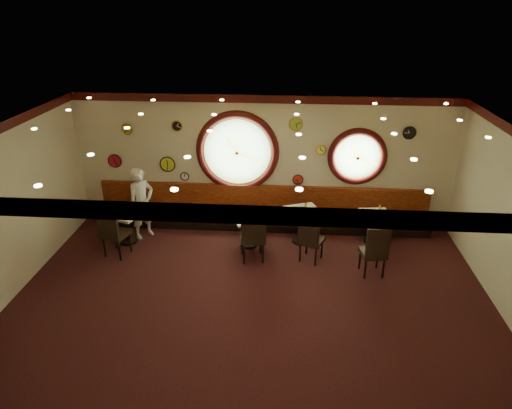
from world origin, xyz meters
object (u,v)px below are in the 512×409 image
condiment_c_salt (302,208)px  condiment_d_salt (374,210)px  condiment_b_salt (247,215)px  table_c (303,222)px  condiment_a_pepper (127,213)px  condiment_d_bottle (380,208)px  table_d (374,224)px  chair_a (112,228)px  condiment_c_pepper (304,209)px  chair_c (310,236)px  condiment_a_bottle (129,210)px  condiment_c_bottle (306,206)px  table_a (127,224)px  condiment_b_pepper (250,217)px  condiment_b_bottle (255,213)px  waiter (142,203)px  condiment_d_pepper (375,212)px  table_b (248,228)px  chair_b (253,232)px  chair_d (375,248)px  condiment_a_salt (124,210)px

condiment_c_salt → condiment_d_salt: (1.65, 0.20, -0.08)m
condiment_b_salt → table_c: bearing=9.5°
condiment_b_salt → condiment_a_pepper: condiment_a_pepper is taller
condiment_d_bottle → table_d: bearing=-129.3°
chair_a → condiment_b_salt: bearing=32.0°
condiment_c_pepper → condiment_a_pepper: bearing=-175.1°
table_d → condiment_d_bottle: (0.10, 0.13, 0.35)m
condiment_d_bottle → chair_c: bearing=-144.9°
condiment_d_salt → condiment_a_bottle: size_ratio=0.67×
condiment_c_bottle → condiment_c_pepper: bearing=-115.3°
table_a → condiment_c_pepper: 4.07m
table_a → condiment_b_salt: (2.75, 0.12, 0.29)m
condiment_a_pepper → condiment_d_bottle: 5.73m
table_d → condiment_b_pepper: bearing=-171.6°
condiment_b_bottle → table_d: bearing=5.7°
condiment_b_bottle → waiter: 2.62m
condiment_c_salt → condiment_b_bottle: condiment_c_salt is taller
condiment_c_salt → condiment_d_pepper: bearing=2.8°
condiment_b_bottle → table_b: bearing=-136.9°
chair_b → chair_c: bearing=-7.0°
chair_c → condiment_c_bottle: (-0.09, 0.90, 0.26)m
table_b → condiment_b_bottle: condiment_b_bottle is taller
table_c → condiment_c_salt: 0.34m
condiment_b_pepper → chair_b: bearing=-79.7°
condiment_d_salt → condiment_b_bottle: condiment_b_bottle is taller
table_c → chair_a: 4.20m
waiter → table_d: bearing=-46.7°
chair_d → condiment_c_bottle: size_ratio=4.12×
table_a → condiment_b_bottle: 2.94m
chair_d → condiment_b_bottle: 2.77m
table_d → waiter: (-5.35, -0.13, 0.40)m
condiment_a_pepper → condiment_a_bottle: 0.12m
condiment_d_salt → condiment_c_pepper: size_ratio=0.83×
condiment_b_pepper → table_a: bearing=-179.3°
chair_a → condiment_a_salt: (0.01, 0.76, 0.08)m
chair_b → chair_d: bearing=-19.2°
table_c → condiment_d_salt: condiment_d_salt is taller
table_c → chair_b: chair_b is taller
chair_a → table_d: bearing=27.5°
condiment_a_salt → condiment_c_salt: (4.04, 0.25, 0.08)m
condiment_a_salt → chair_d: bearing=-11.3°
condiment_c_pepper → condiment_b_bottle: bearing=-173.8°
condiment_d_pepper → condiment_a_bottle: size_ratio=0.77×
table_a → condiment_d_bottle: bearing=5.7°
condiment_a_salt → condiment_c_bottle: (4.12, 0.26, 0.11)m
condiment_b_salt → table_b: bearing=-57.0°
table_a → table_d: 5.67m
condiment_c_pepper → table_a: bearing=-175.7°
table_a → condiment_c_salt: size_ratio=8.77×
table_c → condiment_c_pepper: (0.03, -0.03, 0.35)m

